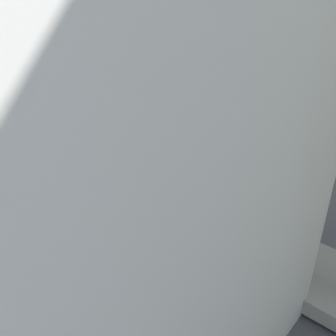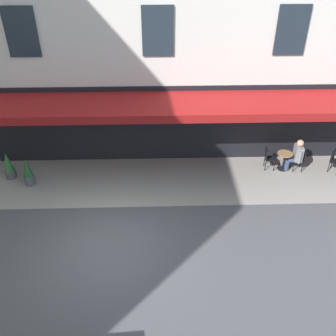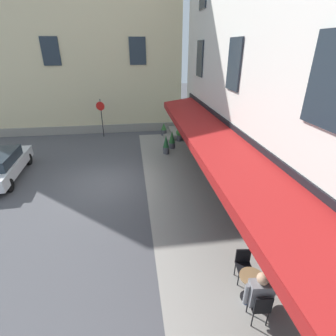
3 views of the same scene
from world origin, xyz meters
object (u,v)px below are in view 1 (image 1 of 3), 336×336
(cafe_table_mid_terrace, at_px, (49,137))
(potted_plant_mid_terrace, at_px, (294,276))
(parked_car_white, at_px, (300,137))
(seated_patron_in_white, at_px, (47,131))
(seated_companion_in_grey, at_px, (60,146))
(cafe_chair_black_under_awning, at_px, (59,148))
(cafe_table_near_entrance, at_px, (65,153))
(cafe_chair_black_by_window, at_px, (71,156))
(potted_plant_entrance_left, at_px, (268,244))
(cafe_chair_black_corner_left, at_px, (47,140))
(cafe_chair_black_near_door, at_px, (46,132))
(potted_plant_by_steps, at_px, (252,226))

(cafe_table_mid_terrace, xyz_separation_m, potted_plant_mid_terrace, (14.41, -1.04, -0.03))
(parked_car_white, bearing_deg, cafe_table_mid_terrace, -140.68)
(seated_patron_in_white, relative_size, seated_companion_in_grey, 0.93)
(cafe_table_mid_terrace, xyz_separation_m, parked_car_white, (10.24, 8.39, 0.22))
(cafe_chair_black_under_awning, bearing_deg, cafe_table_mid_terrace, 162.76)
(cafe_table_near_entrance, bearing_deg, potted_plant_mid_terrace, -2.05)
(cafe_chair_black_by_window, relative_size, potted_plant_entrance_left, 0.82)
(cafe_chair_black_by_window, bearing_deg, cafe_table_near_entrance, 173.01)
(parked_car_white, bearing_deg, cafe_chair_black_corner_left, -137.96)
(cafe_chair_black_near_door, height_order, potted_plant_mid_terrace, cafe_chair_black_near_door)
(seated_companion_in_grey, distance_m, potted_plant_entrance_left, 11.19)
(cafe_chair_black_under_awning, xyz_separation_m, potted_plant_by_steps, (10.53, 0.69, 0.00))
(cafe_table_near_entrance, distance_m, potted_plant_mid_terrace, 12.01)
(cafe_table_mid_terrace, height_order, seated_patron_in_white, seated_patron_in_white)
(cafe_table_mid_terrace, xyz_separation_m, seated_patron_in_white, (-0.39, 0.14, 0.20))
(seated_companion_in_grey, xyz_separation_m, parked_car_white, (8.25, 8.96, -0.01))
(cafe_chair_black_near_door, bearing_deg, cafe_table_mid_terrace, -20.06)
(cafe_chair_black_under_awning, height_order, cafe_table_mid_terrace, cafe_chair_black_under_awning)
(cafe_chair_black_by_window, relative_size, potted_plant_mid_terrace, 1.12)
(potted_plant_mid_terrace, bearing_deg, cafe_table_near_entrance, 177.95)
(cafe_table_mid_terrace, bearing_deg, cafe_chair_black_by_window, -12.79)
(cafe_chair_black_near_door, height_order, parked_car_white, parked_car_white)
(cafe_chair_black_by_window, bearing_deg, seated_companion_in_grey, 173.61)
(seated_patron_in_white, bearing_deg, potted_plant_entrance_left, -2.09)
(cafe_chair_black_corner_left, bearing_deg, cafe_chair_black_by_window, -5.97)
(potted_plant_by_steps, bearing_deg, cafe_chair_black_near_door, 179.65)
(cafe_chair_black_near_door, bearing_deg, cafe_chair_black_corner_left, -30.90)
(parked_car_white, bearing_deg, potted_plant_entrance_left, -71.38)
(cafe_table_near_entrance, xyz_separation_m, cafe_table_mid_terrace, (-2.41, 0.61, 0.00))
(cafe_table_near_entrance, xyz_separation_m, seated_companion_in_grey, (-0.41, 0.04, 0.23))
(cafe_chair_black_by_window, relative_size, cafe_chair_black_near_door, 1.00)
(seated_patron_in_white, distance_m, potted_plant_by_steps, 12.70)
(cafe_table_near_entrance, bearing_deg, cafe_chair_black_corner_left, 174.37)
(cafe_table_mid_terrace, bearing_deg, cafe_chair_black_corner_left, -41.74)
(cafe_table_mid_terrace, bearing_deg, potted_plant_mid_terrace, -4.13)
(cafe_table_near_entrance, distance_m, seated_patron_in_white, 2.90)
(seated_companion_in_grey, height_order, parked_car_white, seated_companion_in_grey)
(cafe_chair_black_corner_left, height_order, potted_plant_entrance_left, potted_plant_entrance_left)
(cafe_chair_black_under_awning, distance_m, cafe_chair_black_corner_left, 1.31)
(parked_car_white, bearing_deg, cafe_chair_black_by_window, -128.46)
(cafe_chair_black_under_awning, bearing_deg, cafe_chair_black_by_window, -6.23)
(cafe_chair_black_by_window, relative_size, parked_car_white, 0.21)
(cafe_chair_black_by_window, bearing_deg, cafe_chair_black_under_awning, 173.77)
(cafe_chair_black_under_awning, relative_size, seated_companion_in_grey, 0.67)
(cafe_chair_black_under_awning, xyz_separation_m, cafe_chair_black_corner_left, (-1.30, 0.13, 0.00))
(cafe_chair_black_by_window, bearing_deg, cafe_chair_black_near_door, 165.98)
(cafe_chair_black_under_awning, xyz_separation_m, parked_car_white, (8.46, 8.94, 0.16))
(seated_patron_in_white, bearing_deg, cafe_chair_black_by_window, -13.65)
(seated_patron_in_white, bearing_deg, cafe_chair_black_near_door, 159.94)
(cafe_chair_black_by_window, height_order, cafe_chair_black_near_door, same)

